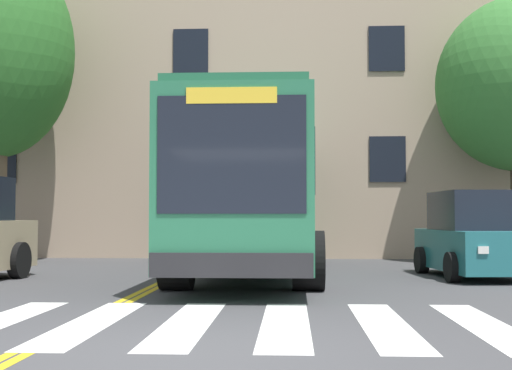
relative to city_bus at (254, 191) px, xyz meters
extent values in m
plane|color=#424244|center=(-0.08, -9.28, -1.87)|extent=(120.00, 120.00, 0.00)
cube|color=white|center=(-1.53, -7.50, -1.87)|extent=(0.61, 3.89, 0.01)
cube|color=white|center=(-0.34, -7.49, -1.87)|extent=(0.61, 3.89, 0.01)
cube|color=white|center=(0.84, -7.48, -1.87)|extent=(0.61, 3.89, 0.01)
cube|color=white|center=(2.02, -7.47, -1.87)|extent=(0.61, 3.89, 0.01)
cube|color=white|center=(3.21, -7.46, -1.87)|extent=(0.61, 3.89, 0.01)
cube|color=gold|center=(-1.71, 6.51, -1.87)|extent=(0.12, 36.00, 0.01)
cube|color=gold|center=(-1.55, 6.51, -1.87)|extent=(0.12, 36.00, 0.01)
cube|color=#28704C|center=(0.00, -0.03, -0.02)|extent=(2.48, 11.50, 2.89)
cube|color=black|center=(1.23, -0.02, 0.27)|extent=(0.07, 10.57, 1.04)
cube|color=black|center=(-1.23, -0.03, 0.27)|extent=(0.07, 10.57, 1.04)
cube|color=black|center=(0.03, -5.78, 0.33)|extent=(2.19, 0.03, 1.74)
cube|color=yellow|center=(0.03, -5.78, 1.20)|extent=(1.34, 0.04, 0.24)
cube|color=#232326|center=(0.03, -5.81, -1.28)|extent=(2.38, 0.11, 0.36)
cube|color=#246444|center=(0.00, -0.03, 1.51)|extent=(2.34, 11.04, 0.16)
cylinder|color=black|center=(1.18, -3.58, -1.35)|extent=(0.56, 1.05, 1.05)
cylinder|color=black|center=(-1.14, -3.59, -1.35)|extent=(0.56, 1.05, 1.05)
cylinder|color=black|center=(1.15, 2.56, -1.35)|extent=(0.56, 1.05, 1.05)
cylinder|color=black|center=(-1.17, 2.55, -1.35)|extent=(0.56, 1.05, 1.05)
cylinder|color=black|center=(1.14, 3.66, -1.35)|extent=(0.56, 1.05, 1.05)
cylinder|color=black|center=(-1.18, 3.65, -1.35)|extent=(0.56, 1.05, 1.05)
cylinder|color=black|center=(-4.83, -1.50, -1.49)|extent=(0.26, 0.77, 0.76)
cube|color=#236B70|center=(4.77, -0.67, -1.29)|extent=(1.98, 3.86, 0.84)
cube|color=black|center=(4.77, -0.63, -0.45)|extent=(1.66, 2.17, 0.83)
cube|color=white|center=(4.45, -2.59, -1.20)|extent=(0.20, 0.06, 0.14)
cylinder|color=black|center=(4.03, -1.89, -1.57)|extent=(0.27, 0.62, 0.60)
cylinder|color=black|center=(5.51, 0.56, -1.57)|extent=(0.27, 0.62, 0.60)
cylinder|color=black|center=(3.82, 0.40, -1.57)|extent=(0.27, 0.62, 0.60)
cube|color=navy|center=(0.18, 8.23, -1.21)|extent=(1.93, 4.30, 0.96)
cube|color=black|center=(0.18, 8.36, -0.35)|extent=(1.70, 2.08, 0.77)
cube|color=white|center=(0.69, 6.07, -1.12)|extent=(0.20, 0.04, 0.14)
cube|color=white|center=(-0.42, 6.09, -1.12)|extent=(0.20, 0.04, 0.14)
cylinder|color=black|center=(1.10, 6.89, -1.54)|extent=(0.23, 0.66, 0.66)
cylinder|color=black|center=(-0.79, 6.92, -1.54)|extent=(0.23, 0.66, 0.66)
cylinder|color=black|center=(1.15, 9.53, -1.54)|extent=(0.23, 0.66, 0.66)
cylinder|color=black|center=(-0.75, 9.57, -1.54)|extent=(0.23, 0.66, 0.66)
cube|color=tan|center=(3.74, 9.33, 4.22)|extent=(30.36, 7.06, 12.19)
cube|color=black|center=(-2.33, 5.76, 1.18)|extent=(1.10, 0.06, 1.40)
cube|color=black|center=(3.74, 5.76, 1.18)|extent=(1.10, 0.06, 1.40)
cube|color=black|center=(-8.40, 5.76, 4.59)|extent=(1.10, 0.06, 1.40)
cube|color=black|center=(-2.33, 5.76, 4.59)|extent=(1.10, 0.06, 1.40)
cube|color=black|center=(3.74, 5.76, 4.59)|extent=(1.10, 0.06, 1.40)
camera|label=1|loc=(0.99, -16.11, -0.58)|focal=50.00mm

